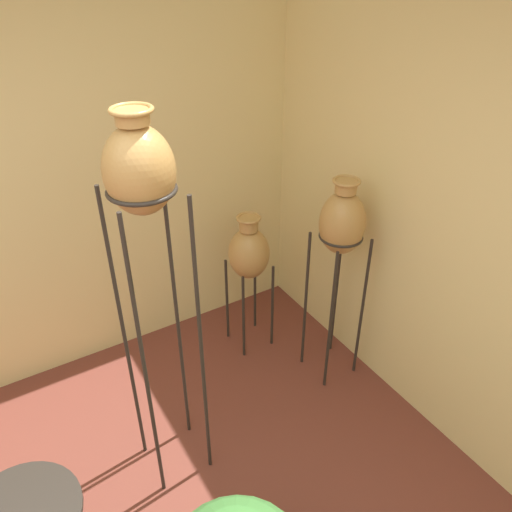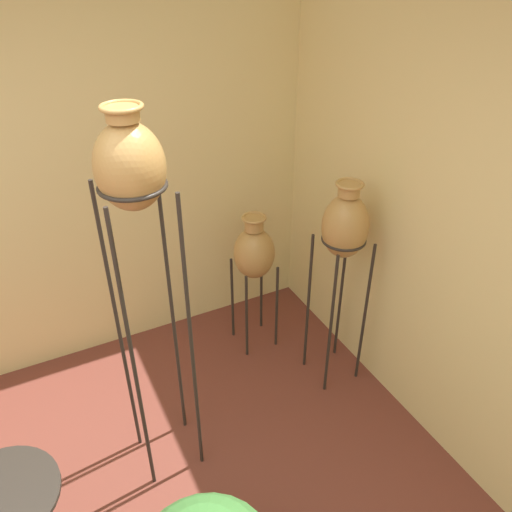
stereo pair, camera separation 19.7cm
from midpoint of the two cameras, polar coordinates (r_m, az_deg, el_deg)
The scene contains 3 objects.
vase_stand_tall at distance 2.13m, azimuth -15.62°, elevation 7.80°, with size 0.31×0.31×2.07m.
vase_stand_medium at distance 3.03m, azimuth 7.96°, elevation 3.35°, with size 0.28×0.28×1.45m.
vase_stand_short at distance 3.43m, azimuth -2.45°, elevation 0.24°, with size 0.29×0.29×1.07m.
Camera 1 is at (0.11, -0.81, 2.59)m, focal length 35.00 mm.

